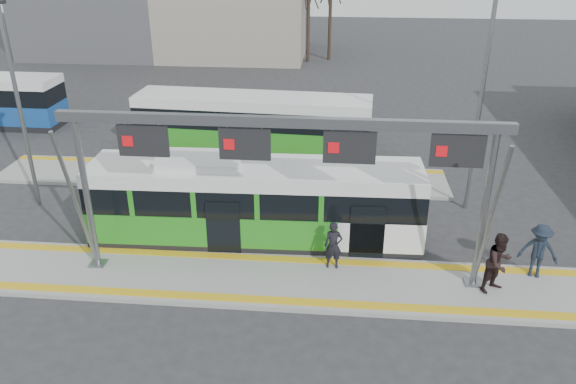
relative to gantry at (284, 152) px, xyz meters
The scene contains 13 objects.
ground 4.32m from the gantry, 36.20° to the right, with size 120.00×120.00×0.00m, color #2D2D30.
platform_main 4.25m from the gantry, 36.20° to the right, with size 22.00×3.00×0.15m, color gray.
platform_second 9.55m from the gantry, 115.25° to the left, with size 20.00×3.00×0.15m, color gray.
tactile_main 4.16m from the gantry, 36.20° to the right, with size 22.00×2.65×0.02m.
tactile_second 10.47m from the gantry, 112.32° to the left, with size 20.00×0.35×0.02m.
gantry is the anchor object (origin of this frame).
hero_bus 3.94m from the gantry, 118.28° to the left, with size 11.48×2.71×3.14m.
bg_bus_green 11.74m from the gantry, 103.45° to the left, with size 11.57×3.11×2.86m.
passenger_a 3.73m from the gantry, 21.86° to the left, with size 0.58×0.38×1.59m, color black.
passenger_b 7.19m from the gantry, ahead, with size 0.93×0.72×1.91m, color black.
passenger_c 8.53m from the gantry, ahead, with size 1.17×0.67×1.81m, color #1A222F.
lamp_west 11.35m from the gantry, 156.98° to the left, with size 0.50×0.25×7.88m.
lamp_east 8.77m from the gantry, 40.22° to the left, with size 0.50×0.25×8.56m.
Camera 1 is at (1.13, -14.71, 10.09)m, focal length 35.00 mm.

